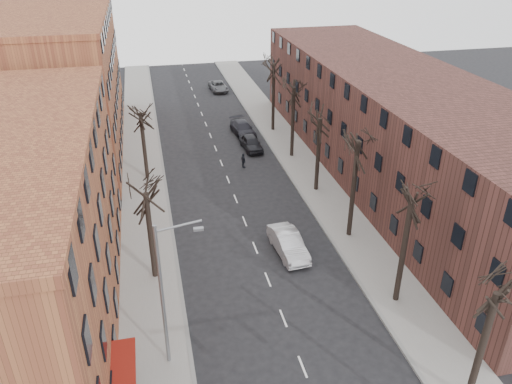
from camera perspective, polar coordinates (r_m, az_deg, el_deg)
sidewalk_left at (r=50.66m, az=-12.77°, el=2.05°), size 4.00×90.00×0.15m
sidewalk_right at (r=52.80m, az=4.81°, el=3.76°), size 4.00×90.00×0.15m
building_left_far at (r=57.49m, az=-21.85°, el=11.24°), size 12.00×28.00×14.00m
building_right at (r=49.71m, az=15.68°, el=7.36°), size 12.00×50.00×10.00m
tree_right_b at (r=34.61m, az=15.61°, el=-11.86°), size 5.20×5.20×10.80m
tree_right_c at (r=40.35m, az=10.53°, el=-4.94°), size 5.20×5.20×11.60m
tree_right_d at (r=46.76m, az=6.85°, el=0.21°), size 5.20×5.20×10.00m
tree_right_e at (r=53.59m, az=4.08°, el=4.08°), size 5.20×5.20×10.80m
tree_right_f at (r=60.72m, az=1.93°, el=7.05°), size 5.20×5.20×11.60m
tree_left_a at (r=36.02m, az=-11.42°, el=-9.51°), size 5.20×5.20×9.50m
tree_left_b at (r=49.78m, az=-12.27°, el=1.53°), size 5.20×5.20×9.50m
streetlight at (r=26.62m, az=-10.37°, el=-11.05°), size 2.45×0.22×9.03m
silver_sedan at (r=37.34m, az=3.70°, el=-5.89°), size 2.17×5.16×1.66m
parked_car_near at (r=54.94m, az=-0.56°, el=5.63°), size 2.13×4.64×1.54m
parked_car_mid at (r=59.20m, az=-1.53°, el=7.28°), size 2.66×5.43×1.52m
parked_car_far at (r=76.56m, az=-4.33°, el=11.95°), size 2.66×5.11×1.37m
pedestrian_crossing at (r=50.58m, az=-1.45°, el=3.60°), size 0.57×0.97×1.55m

